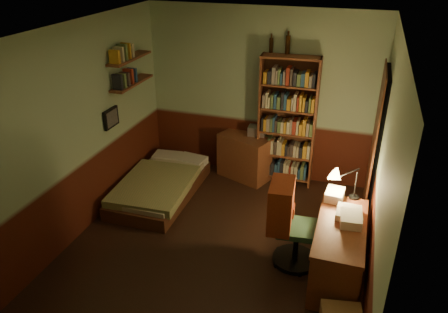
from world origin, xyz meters
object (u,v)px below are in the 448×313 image
(dresser, at_px, (244,157))
(office_chair, at_px, (298,225))
(bookshelf, at_px, (287,122))
(desk, at_px, (338,251))
(desk_lamp, at_px, (357,175))
(bed, at_px, (160,179))
(mini_stereo, at_px, (257,131))

(dresser, xyz_separation_m, office_chair, (1.13, -1.79, 0.17))
(bookshelf, height_order, office_chair, bookshelf)
(dresser, xyz_separation_m, desk, (1.60, -1.87, -0.02))
(bookshelf, bearing_deg, desk_lamp, -54.36)
(bed, distance_m, desk_lamp, 2.83)
(dresser, distance_m, mini_stereo, 0.47)
(desk, bearing_deg, desk_lamp, 82.07)
(mini_stereo, height_order, desk_lamp, desk_lamp)
(bookshelf, bearing_deg, bed, -151.95)
(desk, distance_m, desk_lamp, 0.90)
(bed, height_order, desk_lamp, desk_lamp)
(office_chair, bearing_deg, desk_lamp, 38.55)
(mini_stereo, distance_m, desk, 2.51)
(mini_stereo, height_order, desk, mini_stereo)
(mini_stereo, distance_m, office_chair, 2.17)
(dresser, height_order, desk_lamp, desk_lamp)
(desk_lamp, bearing_deg, dresser, 156.63)
(desk_lamp, bearing_deg, mini_stereo, 151.20)
(bookshelf, xyz_separation_m, desk_lamp, (1.07, -1.34, -0.01))
(bed, bearing_deg, desk_lamp, -7.62)
(bookshelf, bearing_deg, dresser, -175.27)
(bed, relative_size, mini_stereo, 6.58)
(bed, xyz_separation_m, office_chair, (2.15, -0.89, 0.26))
(dresser, relative_size, mini_stereo, 3.02)
(mini_stereo, relative_size, desk_lamp, 0.42)
(desk, bearing_deg, bed, 159.88)
(bookshelf, relative_size, desk_lamp, 3.18)
(bookshelf, distance_m, desk, 2.29)
(mini_stereo, xyz_separation_m, desk, (1.45, -2.00, -0.44))
(bed, relative_size, office_chair, 1.66)
(dresser, bearing_deg, bookshelf, 28.82)
(desk, relative_size, office_chair, 1.20)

